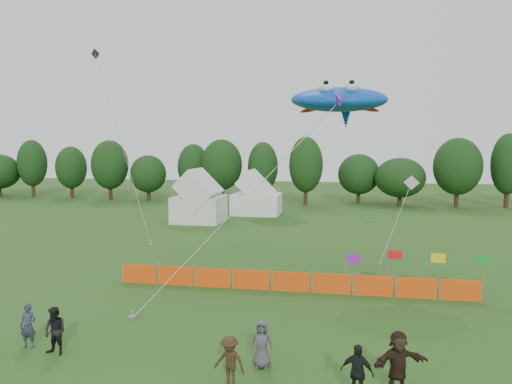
% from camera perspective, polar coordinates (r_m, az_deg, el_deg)
% --- Properties ---
extents(ground, '(160.00, 160.00, 0.00)m').
position_cam_1_polar(ground, '(17.83, -3.73, -18.82)').
color(ground, '#234C16').
rests_on(ground, ground).
extents(treeline, '(104.57, 8.78, 8.36)m').
position_cam_1_polar(treeline, '(60.78, 8.24, 2.54)').
color(treeline, '#382314').
rests_on(treeline, ground).
extents(tent_left, '(4.50, 4.50, 3.97)m').
position_cam_1_polar(tent_left, '(47.01, -6.52, -0.98)').
color(tent_left, silver).
rests_on(tent_left, ground).
extents(tent_right, '(4.96, 3.97, 3.50)m').
position_cam_1_polar(tent_right, '(51.69, 0.05, -0.62)').
color(tent_right, white).
rests_on(tent_right, ground).
extents(barrier_fence, '(17.90, 0.06, 1.00)m').
position_cam_1_polar(barrier_fence, '(25.25, 3.96, -10.19)').
color(barrier_fence, '#E44A0C').
rests_on(barrier_fence, ground).
extents(flag_row, '(6.73, 0.72, 2.10)m').
position_cam_1_polar(flag_row, '(25.59, 17.48, -8.15)').
color(flag_row, gray).
rests_on(flag_row, ground).
extents(spectator_a, '(0.63, 0.46, 1.62)m').
position_cam_1_polar(spectator_a, '(20.32, -24.59, -13.74)').
color(spectator_a, '#2A3147').
rests_on(spectator_a, ground).
extents(spectator_b, '(0.91, 0.76, 1.69)m').
position_cam_1_polar(spectator_b, '(19.34, -21.97, -14.53)').
color(spectator_b, black).
rests_on(spectator_b, ground).
extents(spectator_c, '(1.14, 0.84, 1.58)m').
position_cam_1_polar(spectator_c, '(15.93, -3.03, -18.78)').
color(spectator_c, '#322414').
rests_on(spectator_c, ground).
extents(spectator_d, '(1.05, 0.66, 1.66)m').
position_cam_1_polar(spectator_d, '(15.44, 11.47, -19.57)').
color(spectator_d, black).
rests_on(spectator_d, ground).
extents(spectator_e, '(0.79, 0.52, 1.61)m').
position_cam_1_polar(spectator_e, '(17.11, 0.67, -16.95)').
color(spectator_e, '#46454A').
rests_on(spectator_e, ground).
extents(spectator_f, '(1.82, 1.29, 1.90)m').
position_cam_1_polar(spectator_f, '(16.02, 15.94, -18.24)').
color(spectator_f, black).
rests_on(spectator_f, ground).
extents(stingray_kite, '(11.32, 16.65, 10.76)m').
position_cam_1_polar(stingray_kite, '(28.99, 9.55, 10.26)').
color(stingray_kite, blue).
rests_on(stingray_kite, ground).
extents(small_kite_white, '(3.51, 9.00, 4.96)m').
position_cam_1_polar(small_kite_white, '(37.28, 16.50, -1.24)').
color(small_kite_white, silver).
rests_on(small_kite_white, ground).
extents(small_kite_dark, '(6.86, 4.68, 15.00)m').
position_cam_1_polar(small_kite_dark, '(40.37, -15.56, 6.94)').
color(small_kite_dark, black).
rests_on(small_kite_dark, ground).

